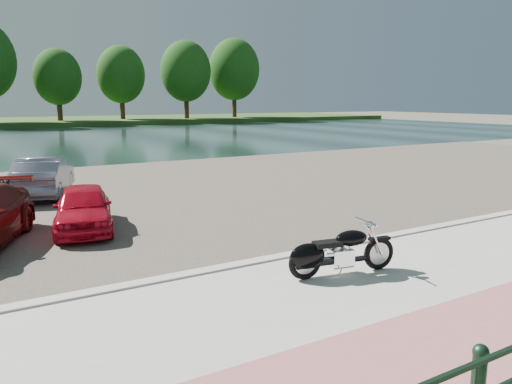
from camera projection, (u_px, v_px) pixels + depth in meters
ground at (353, 288)px, 9.41m from camera, size 200.00×200.00×0.00m
promenade at (392, 304)px, 8.56m from camera, size 60.00×6.00×0.10m
pink_path at (468, 336)px, 7.28m from camera, size 60.00×2.00×0.01m
kerb at (292, 256)px, 11.09m from camera, size 60.00×0.30×0.14m
parking_lot at (155, 193)px, 18.71m from camera, size 60.00×18.00×0.04m
river at (42, 140)px, 43.21m from camera, size 120.00×40.00×0.00m
far_bank at (8, 122)px, 70.19m from camera, size 120.00×24.00×0.60m
bollards at (469, 380)px, 5.35m from camera, size 10.68×0.18×0.81m
far_trees at (44, 68)px, 65.82m from camera, size 70.25×10.68×12.52m
motorcycle at (333, 253)px, 9.70m from camera, size 2.31×0.83×1.05m
car_4 at (83, 208)px, 13.33m from camera, size 2.19×3.82×1.22m
car_9 at (44, 176)px, 18.07m from camera, size 2.80×4.60×1.43m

